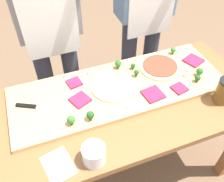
{
  "coord_description": "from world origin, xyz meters",
  "views": [
    {
      "loc": [
        -0.36,
        -0.83,
        1.8
      ],
      "look_at": [
        -0.02,
        0.08,
        0.8
      ],
      "focal_mm": 39.82,
      "sensor_mm": 36.0,
      "label": 1
    }
  ],
  "objects_px": {
    "chefs_knife": "(35,107)",
    "cheese_crumble_f": "(187,47)",
    "broccoli_floret_center_left": "(118,64)",
    "cheese_crumble_b": "(185,75)",
    "prep_table": "(119,117)",
    "pizza_slice_center": "(80,100)",
    "recipe_note": "(58,165)",
    "pizza_slice_near_right": "(193,60)",
    "pizza_slice_near_left": "(179,88)",
    "cook_right": "(145,2)",
    "broccoli_floret_center_right": "(90,115)",
    "pizza_whole_white_garlic": "(113,86)",
    "flour_cup": "(94,155)",
    "broccoli_floret_front_left": "(198,78)",
    "broccoli_floret_front_mid": "(71,120)",
    "broccoli_floret_front_right": "(200,71)",
    "cheese_crumble_d": "(65,76)",
    "cheese_crumble_c": "(127,107)",
    "broccoli_floret_back_right": "(173,50)",
    "cheese_crumble_a": "(89,73)",
    "broccoli_floret_back_left": "(136,73)",
    "sauce_jar": "(224,91)",
    "pizza_slice_far_right": "(153,94)",
    "cheese_crumble_e": "(187,70)",
    "pizza_slice_far_left": "(74,83)",
    "pizza_whole_tomato_red": "(160,66)",
    "broccoli_floret_back_mid": "(133,66)",
    "cook_left": "(48,19)"
  },
  "relations": [
    {
      "from": "chefs_knife",
      "to": "broccoli_floret_front_right",
      "type": "relative_size",
      "value": 5.11
    },
    {
      "from": "flour_cup",
      "to": "sauce_jar",
      "type": "xyz_separation_m",
      "value": [
        0.77,
        0.1,
        0.03
      ]
    },
    {
      "from": "prep_table",
      "to": "cheese_crumble_b",
      "type": "height_order",
      "value": "cheese_crumble_b"
    },
    {
      "from": "pizza_slice_near_right",
      "to": "cook_right",
      "type": "bearing_deg",
      "value": 104.82
    },
    {
      "from": "broccoli_floret_back_right",
      "to": "recipe_note",
      "type": "distance_m",
      "value": 1.02
    },
    {
      "from": "chefs_knife",
      "to": "broccoli_floret_center_left",
      "type": "bearing_deg",
      "value": 15.42
    },
    {
      "from": "broccoli_floret_front_left",
      "to": "cheese_crumble_f",
      "type": "height_order",
      "value": "broccoli_floret_front_left"
    },
    {
      "from": "prep_table",
      "to": "sauce_jar",
      "type": "distance_m",
      "value": 0.6
    },
    {
      "from": "pizza_whole_tomato_red",
      "to": "broccoli_floret_center_right",
      "type": "xyz_separation_m",
      "value": [
        -0.53,
        -0.24,
        0.02
      ]
    },
    {
      "from": "pizza_slice_near_left",
      "to": "cook_right",
      "type": "height_order",
      "value": "cook_right"
    },
    {
      "from": "broccoli_floret_center_right",
      "to": "pizza_whole_white_garlic",
      "type": "bearing_deg",
      "value": 43.63
    },
    {
      "from": "broccoli_floret_front_mid",
      "to": "cook_left",
      "type": "distance_m",
      "value": 0.71
    },
    {
      "from": "pizza_slice_center",
      "to": "cheese_crumble_c",
      "type": "bearing_deg",
      "value": -32.19
    },
    {
      "from": "prep_table",
      "to": "flour_cup",
      "type": "distance_m",
      "value": 0.39
    },
    {
      "from": "broccoli_floret_front_mid",
      "to": "chefs_knife",
      "type": "bearing_deg",
      "value": 132.1
    },
    {
      "from": "cheese_crumble_b",
      "to": "pizza_whole_tomato_red",
      "type": "bearing_deg",
      "value": 128.26
    },
    {
      "from": "cheese_crumble_b",
      "to": "chefs_knife",
      "type": "bearing_deg",
      "value": 175.6
    },
    {
      "from": "pizza_slice_center",
      "to": "cheese_crumble_d",
      "type": "bearing_deg",
      "value": 99.42
    },
    {
      "from": "cheese_crumble_d",
      "to": "pizza_slice_near_right",
      "type": "bearing_deg",
      "value": -9.82
    },
    {
      "from": "broccoli_floret_front_mid",
      "to": "broccoli_floret_back_mid",
      "type": "xyz_separation_m",
      "value": [
        0.46,
        0.28,
        -0.01
      ]
    },
    {
      "from": "pizza_slice_center",
      "to": "cheese_crumble_e",
      "type": "height_order",
      "value": "cheese_crumble_e"
    },
    {
      "from": "pizza_slice_center",
      "to": "broccoli_floret_front_mid",
      "type": "xyz_separation_m",
      "value": [
        -0.08,
        -0.14,
        0.02
      ]
    },
    {
      "from": "prep_table",
      "to": "pizza_slice_far_left",
      "type": "height_order",
      "value": "pizza_slice_far_left"
    },
    {
      "from": "cheese_crumble_b",
      "to": "prep_table",
      "type": "bearing_deg",
      "value": -173.95
    },
    {
      "from": "broccoli_floret_center_left",
      "to": "cheese_crumble_f",
      "type": "distance_m",
      "value": 0.52
    },
    {
      "from": "cheese_crumble_f",
      "to": "sauce_jar",
      "type": "height_order",
      "value": "sauce_jar"
    },
    {
      "from": "cheese_crumble_f",
      "to": "pizza_slice_near_right",
      "type": "bearing_deg",
      "value": -105.3
    },
    {
      "from": "flour_cup",
      "to": "broccoli_floret_front_left",
      "type": "bearing_deg",
      "value": 19.67
    },
    {
      "from": "broccoli_floret_front_right",
      "to": "cheese_crumble_a",
      "type": "xyz_separation_m",
      "value": [
        -0.61,
        0.25,
        -0.02
      ]
    },
    {
      "from": "flour_cup",
      "to": "pizza_whole_white_garlic",
      "type": "bearing_deg",
      "value": 58.72
    },
    {
      "from": "pizza_slice_far_left",
      "to": "flour_cup",
      "type": "xyz_separation_m",
      "value": [
        -0.04,
        -0.5,
        0.01
      ]
    },
    {
      "from": "prep_table",
      "to": "broccoli_floret_front_mid",
      "type": "distance_m",
      "value": 0.34
    },
    {
      "from": "cheese_crumble_b",
      "to": "broccoli_floret_center_right",
      "type": "bearing_deg",
      "value": -170.18
    },
    {
      "from": "broccoli_floret_center_left",
      "to": "cheese_crumble_b",
      "type": "bearing_deg",
      "value": -31.48
    },
    {
      "from": "pizza_slice_center",
      "to": "recipe_note",
      "type": "xyz_separation_m",
      "value": [
        -0.19,
        -0.32,
        -0.03
      ]
    },
    {
      "from": "pizza_slice_near_right",
      "to": "cheese_crumble_f",
      "type": "relative_size",
      "value": 7.01
    },
    {
      "from": "pizza_slice_far_right",
      "to": "broccoli_floret_back_left",
      "type": "xyz_separation_m",
      "value": [
        -0.02,
        0.18,
        0.02
      ]
    },
    {
      "from": "cheese_crumble_f",
      "to": "flour_cup",
      "type": "distance_m",
      "value": 1.01
    },
    {
      "from": "broccoli_floret_front_mid",
      "to": "broccoli_floret_back_left",
      "type": "height_order",
      "value": "broccoli_floret_front_mid"
    },
    {
      "from": "pizza_whole_white_garlic",
      "to": "cheese_crumble_b",
      "type": "xyz_separation_m",
      "value": [
        0.44,
        -0.07,
        0.0
      ]
    },
    {
      "from": "cheese_crumble_c",
      "to": "flour_cup",
      "type": "xyz_separation_m",
      "value": [
        -0.25,
        -0.21,
        0.01
      ]
    },
    {
      "from": "cheese_crumble_b",
      "to": "cheese_crumble_a",
      "type": "bearing_deg",
      "value": 156.98
    },
    {
      "from": "broccoli_floret_front_left",
      "to": "cheese_crumble_d",
      "type": "relative_size",
      "value": 2.75
    },
    {
      "from": "pizza_slice_far_right",
      "to": "broccoli_floret_back_left",
      "type": "distance_m",
      "value": 0.18
    },
    {
      "from": "broccoli_floret_front_left",
      "to": "cheese_crumble_c",
      "type": "xyz_separation_m",
      "value": [
        -0.46,
        -0.04,
        -0.02
      ]
    },
    {
      "from": "pizza_slice_near_right",
      "to": "cheese_crumble_c",
      "type": "relative_size",
      "value": 8.7
    },
    {
      "from": "pizza_slice_near_left",
      "to": "broccoli_floret_front_right",
      "type": "height_order",
      "value": "broccoli_floret_front_right"
    },
    {
      "from": "pizza_whole_white_garlic",
      "to": "broccoli_floret_front_right",
      "type": "height_order",
      "value": "broccoli_floret_front_right"
    },
    {
      "from": "broccoli_floret_back_right",
      "to": "broccoli_floret_front_left",
      "type": "distance_m",
      "value": 0.28
    },
    {
      "from": "chefs_knife",
      "to": "cheese_crumble_f",
      "type": "relative_size",
      "value": 18.33
    }
  ]
}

